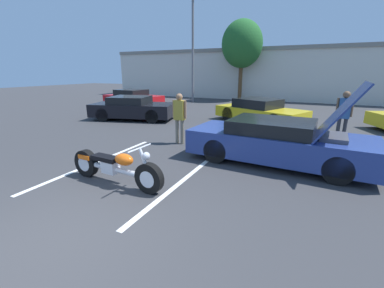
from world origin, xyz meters
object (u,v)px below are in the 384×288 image
spectator_near_motorcycle (344,112)px  motorcycle (115,167)px  parked_car_mid_left_row (133,108)px  tree_background (242,44)px  light_pole (194,47)px  parked_car_mid_right_row (260,111)px  spectator_by_show_car (179,114)px  show_car_hood_open (278,141)px  parked_car_left_row (133,98)px

spectator_near_motorcycle → motorcycle: bearing=-128.3°
parked_car_mid_left_row → spectator_near_motorcycle: size_ratio=2.52×
tree_background → spectator_near_motorcycle: 14.10m
light_pole → motorcycle: size_ratio=3.05×
motorcycle → spectator_near_motorcycle: (4.79, 6.06, 0.69)m
light_pole → parked_car_mid_right_row: 9.95m
parked_car_mid_right_row → spectator_by_show_car: spectator_by_show_car is taller
light_pole → parked_car_mid_left_row: 9.20m
motorcycle → parked_car_mid_right_row: parked_car_mid_right_row is taller
motorcycle → show_car_hood_open: bearing=47.6°
tree_background → parked_car_left_row: tree_background is taller
motorcycle → parked_car_left_row: 13.45m
parked_car_left_row → spectator_near_motorcycle: spectator_near_motorcycle is taller
light_pole → spectator_near_motorcycle: bearing=-42.4°
show_car_hood_open → parked_car_left_row: 13.53m
parked_car_mid_left_row → spectator_near_motorcycle: 9.53m
parked_car_left_row → spectator_by_show_car: spectator_by_show_car is taller
tree_background → spectator_by_show_car: (1.79, -14.31, -3.54)m
light_pole → show_car_hood_open: 15.09m
light_pole → show_car_hood_open: bearing=-55.9°
light_pole → parked_car_mid_right_row: bearing=-44.5°
tree_background → motorcycle: 18.48m
parked_car_mid_right_row → show_car_hood_open: bearing=-50.3°
parked_car_mid_left_row → spectator_by_show_car: spectator_by_show_car is taller
show_car_hood_open → parked_car_left_row: show_car_hood_open is taller
tree_background → motorcycle: bearing=-83.4°
tree_background → show_car_hood_open: 16.24m
tree_background → parked_car_left_row: bearing=-129.9°
parked_car_mid_left_row → parked_car_left_row: bearing=112.8°
tree_background → spectator_by_show_car: size_ratio=3.76×
show_car_hood_open → spectator_near_motorcycle: 3.54m
motorcycle → show_car_hood_open: 4.30m
light_pole → parked_car_left_row: 6.28m
parked_car_mid_left_row → spectator_by_show_car: bearing=-50.2°
parked_car_left_row → spectator_near_motorcycle: bearing=-14.6°
tree_background → parked_car_mid_left_row: size_ratio=1.43×
spectator_near_motorcycle → spectator_by_show_car: (-5.06, -2.49, -0.05)m
parked_car_mid_left_row → show_car_hood_open: bearing=-40.4°
spectator_by_show_car → spectator_near_motorcycle: bearing=26.2°
light_pole → spectator_by_show_car: light_pole is taller
light_pole → tree_background: 4.14m
motorcycle → spectator_by_show_car: spectator_by_show_car is taller
tree_background → spectator_near_motorcycle: tree_background is taller
parked_car_mid_right_row → tree_background: bearing=134.6°
parked_car_mid_right_row → light_pole: bearing=159.3°
spectator_near_motorcycle → show_car_hood_open: bearing=-119.2°
tree_background → spectator_by_show_car: bearing=-82.9°
light_pole → parked_car_left_row: size_ratio=1.76×
parked_car_mid_right_row → spectator_near_motorcycle: size_ratio=2.59×
motorcycle → parked_car_mid_left_row: parked_car_mid_left_row is taller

